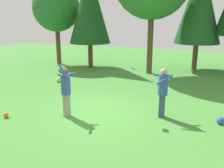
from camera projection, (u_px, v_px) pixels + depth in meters
name	position (u px, v px, depth m)	size (l,w,h in m)	color
ground_plane	(98.00, 112.00, 9.47)	(40.00, 40.00, 0.00)	#478C38
person_thrower	(66.00, 88.00, 8.85)	(0.63, 0.61, 1.98)	gray
person_catcher	(163.00, 89.00, 8.77)	(0.72, 0.65, 1.79)	#38476B
frisbee	(132.00, 68.00, 8.58)	(0.37, 0.37, 0.15)	#2393D1
ball_blue	(221.00, 121.00, 8.41)	(0.26, 0.26, 0.26)	blue
ball_yellow	(58.00, 80.00, 13.78)	(0.25, 0.25, 0.25)	yellow
ball_orange	(6.00, 115.00, 8.97)	(0.19, 0.19, 0.19)	orange
tree_left	(89.00, 6.00, 16.74)	(2.81, 2.81, 6.72)	brown
tree_far_left	(56.00, 8.00, 17.99)	(3.39, 3.39, 5.79)	brown
tree_right	(200.00, 2.00, 15.82)	(2.93, 2.93, 7.00)	brown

